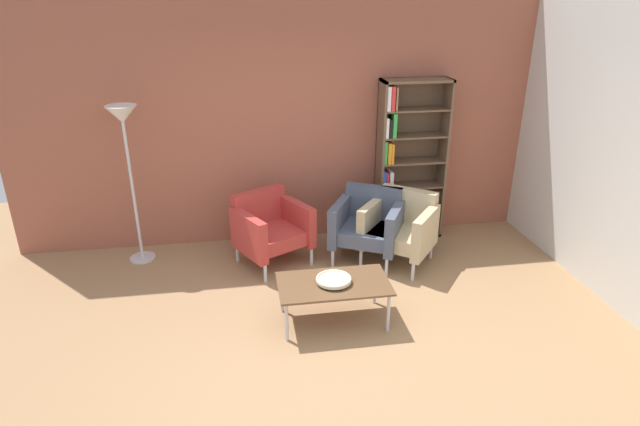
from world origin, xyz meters
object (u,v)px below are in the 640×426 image
at_px(armchair_near_window, 368,224).
at_px(floor_lamp_torchiere, 125,134).
at_px(coffee_table_low, 334,286).
at_px(decorative_bowl, 334,279).
at_px(bookshelf_tall, 404,163).
at_px(armchair_spare_guest, 400,226).
at_px(armchair_by_bookshelf, 270,227).

height_order(armchair_near_window, floor_lamp_torchiere, floor_lamp_torchiere).
bearing_deg(coffee_table_low, decorative_bowl, 0.00).
relative_size(bookshelf_tall, armchair_near_window, 2.05).
xyz_separation_m(decorative_bowl, armchair_near_window, (0.61, 1.18, -0.02)).
xyz_separation_m(coffee_table_low, armchair_near_window, (0.61, 1.18, 0.05)).
distance_m(coffee_table_low, armchair_spare_guest, 1.41).
height_order(coffee_table_low, decorative_bowl, decorative_bowl).
distance_m(decorative_bowl, armchair_spare_guest, 1.41).
height_order(coffee_table_low, armchair_by_bookshelf, armchair_by_bookshelf).
bearing_deg(armchair_spare_guest, armchair_by_bookshelf, -149.68).
height_order(coffee_table_low, armchair_spare_guest, armchair_spare_guest).
xyz_separation_m(coffee_table_low, decorative_bowl, (0.00, 0.00, 0.07)).
bearing_deg(armchair_near_window, armchair_by_bookshelf, -155.73).
relative_size(armchair_by_bookshelf, floor_lamp_torchiere, 0.53).
bearing_deg(decorative_bowl, armchair_near_window, 62.58).
height_order(bookshelf_tall, armchair_by_bookshelf, bookshelf_tall).
bearing_deg(bookshelf_tall, floor_lamp_torchiere, -176.65).
height_order(armchair_by_bookshelf, armchair_spare_guest, same).
relative_size(coffee_table_low, armchair_spare_guest, 1.05).
bearing_deg(armchair_near_window, floor_lamp_torchiere, -159.79).
bearing_deg(floor_lamp_torchiere, bookshelf_tall, 3.35).
height_order(bookshelf_tall, decorative_bowl, bookshelf_tall).
bearing_deg(armchair_by_bookshelf, decorative_bowl, -97.91).
bearing_deg(armchair_by_bookshelf, armchair_spare_guest, -36.95).
height_order(armchair_near_window, armchair_spare_guest, same).
relative_size(bookshelf_tall, floor_lamp_torchiere, 1.09).
height_order(decorative_bowl, armchair_by_bookshelf, armchair_by_bookshelf).
distance_m(coffee_table_low, floor_lamp_torchiere, 2.68).
bearing_deg(armchair_near_window, coffee_table_low, -89.09).
bearing_deg(armchair_spare_guest, decorative_bowl, -93.18).
bearing_deg(armchair_near_window, bookshelf_tall, 72.59).
xyz_separation_m(decorative_bowl, armchair_spare_guest, (0.94, 1.05, -0.02)).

